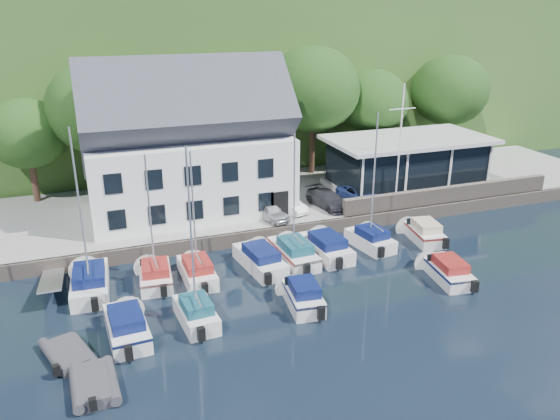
{
  "coord_description": "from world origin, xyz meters",
  "views": [
    {
      "loc": [
        -13.82,
        -21.33,
        15.15
      ],
      "look_at": [
        -2.74,
        9.0,
        3.03
      ],
      "focal_mm": 35.0,
      "sensor_mm": 36.0,
      "label": 1
    }
  ],
  "objects_px": {
    "boat_r1_2": "(194,212)",
    "dinghy_1": "(94,383)",
    "club_pavilion": "(407,162)",
    "harbor_building": "(188,152)",
    "boat_r2_4": "(447,268)",
    "flagpole": "(400,146)",
    "boat_r1_0": "(81,214)",
    "boat_r1_3": "(260,257)",
    "car_blue": "(359,194)",
    "boat_r1_7": "(424,230)",
    "boat_r1_1": "(150,216)",
    "boat_r2_1": "(192,245)",
    "dinghy_0": "(68,352)",
    "boat_r1_6": "(374,185)",
    "boat_r1_4": "(294,193)",
    "boat_r1_5": "(326,245)",
    "car_dgrey": "(328,199)",
    "boat_r2_2": "(303,293)",
    "car_silver": "(270,212)",
    "car_white": "(289,204)",
    "boat_r2_0": "(126,323)"
  },
  "relations": [
    {
      "from": "boat_r1_2",
      "to": "dinghy_1",
      "type": "relative_size",
      "value": 2.61
    },
    {
      "from": "boat_r1_2",
      "to": "club_pavilion",
      "type": "bearing_deg",
      "value": 23.25
    },
    {
      "from": "harbor_building",
      "to": "boat_r2_4",
      "type": "relative_size",
      "value": 2.57
    },
    {
      "from": "flagpole",
      "to": "boat_r1_0",
      "type": "distance_m",
      "value": 22.84
    },
    {
      "from": "harbor_building",
      "to": "boat_r1_3",
      "type": "bearing_deg",
      "value": -75.17
    },
    {
      "from": "car_blue",
      "to": "boat_r1_7",
      "type": "relative_size",
      "value": 0.66
    },
    {
      "from": "boat_r1_1",
      "to": "boat_r1_7",
      "type": "bearing_deg",
      "value": 5.26
    },
    {
      "from": "boat_r2_1",
      "to": "dinghy_0",
      "type": "height_order",
      "value": "boat_r2_1"
    },
    {
      "from": "car_blue",
      "to": "boat_r1_6",
      "type": "xyz_separation_m",
      "value": [
        -2.23,
        -5.94,
        2.76
      ]
    },
    {
      "from": "club_pavilion",
      "to": "boat_r1_4",
      "type": "distance_m",
      "value": 15.77
    },
    {
      "from": "dinghy_1",
      "to": "boat_r2_4",
      "type": "bearing_deg",
      "value": 6.16
    },
    {
      "from": "club_pavilion",
      "to": "boat_r1_1",
      "type": "distance_m",
      "value": 23.5
    },
    {
      "from": "harbor_building",
      "to": "boat_r1_5",
      "type": "distance_m",
      "value": 12.07
    },
    {
      "from": "car_dgrey",
      "to": "boat_r2_2",
      "type": "relative_size",
      "value": 0.83
    },
    {
      "from": "car_dgrey",
      "to": "car_silver",
      "type": "bearing_deg",
      "value": -179.82
    },
    {
      "from": "car_silver",
      "to": "boat_r1_0",
      "type": "height_order",
      "value": "boat_r1_0"
    },
    {
      "from": "boat_r1_6",
      "to": "club_pavilion",
      "type": "bearing_deg",
      "value": 37.5
    },
    {
      "from": "car_white",
      "to": "boat_r1_7",
      "type": "xyz_separation_m",
      "value": [
        7.63,
        -5.93,
        -0.82
      ]
    },
    {
      "from": "boat_r2_2",
      "to": "boat_r2_4",
      "type": "distance_m",
      "value": 9.16
    },
    {
      "from": "boat_r1_7",
      "to": "boat_r2_0",
      "type": "bearing_deg",
      "value": -156.8
    },
    {
      "from": "car_blue",
      "to": "boat_r1_1",
      "type": "height_order",
      "value": "boat_r1_1"
    },
    {
      "from": "car_white",
      "to": "boat_r1_5",
      "type": "height_order",
      "value": "car_white"
    },
    {
      "from": "dinghy_0",
      "to": "dinghy_1",
      "type": "relative_size",
      "value": 0.96
    },
    {
      "from": "boat_r1_5",
      "to": "boat_r1_2",
      "type": "bearing_deg",
      "value": 178.56
    },
    {
      "from": "boat_r1_1",
      "to": "boat_r1_7",
      "type": "relative_size",
      "value": 1.57
    },
    {
      "from": "car_silver",
      "to": "car_dgrey",
      "type": "distance_m",
      "value": 4.96
    },
    {
      "from": "boat_r1_4",
      "to": "boat_r1_5",
      "type": "height_order",
      "value": "boat_r1_4"
    },
    {
      "from": "boat_r1_2",
      "to": "boat_r2_4",
      "type": "xyz_separation_m",
      "value": [
        13.86,
        -4.94,
        -3.56
      ]
    },
    {
      "from": "car_dgrey",
      "to": "club_pavilion",
      "type": "bearing_deg",
      "value": 5.9
    },
    {
      "from": "club_pavilion",
      "to": "boat_r1_7",
      "type": "relative_size",
      "value": 2.45
    },
    {
      "from": "boat_r1_7",
      "to": "boat_r2_4",
      "type": "height_order",
      "value": "boat_r1_7"
    },
    {
      "from": "car_blue",
      "to": "boat_r1_1",
      "type": "bearing_deg",
      "value": -168.67
    },
    {
      "from": "car_silver",
      "to": "boat_r1_7",
      "type": "distance_m",
      "value": 10.69
    },
    {
      "from": "boat_r1_5",
      "to": "boat_r1_7",
      "type": "distance_m",
      "value": 7.37
    },
    {
      "from": "boat_r1_4",
      "to": "boat_r1_1",
      "type": "bearing_deg",
      "value": 177.55
    },
    {
      "from": "boat_r1_0",
      "to": "flagpole",
      "type": "bearing_deg",
      "value": 14.63
    },
    {
      "from": "boat_r1_1",
      "to": "boat_r2_0",
      "type": "xyz_separation_m",
      "value": [
        -2.07,
        -5.01,
        -3.48
      ]
    },
    {
      "from": "boat_r1_1",
      "to": "boat_r2_4",
      "type": "height_order",
      "value": "boat_r1_1"
    },
    {
      "from": "dinghy_0",
      "to": "boat_r1_3",
      "type": "bearing_deg",
      "value": 8.76
    },
    {
      "from": "boat_r1_7",
      "to": "car_white",
      "type": "bearing_deg",
      "value": 151.27
    },
    {
      "from": "car_dgrey",
      "to": "boat_r1_7",
      "type": "bearing_deg",
      "value": -62.55
    },
    {
      "from": "car_white",
      "to": "car_silver",
      "type": "bearing_deg",
      "value": -166.64
    },
    {
      "from": "boat_r1_4",
      "to": "flagpole",
      "type": "bearing_deg",
      "value": 22.02
    },
    {
      "from": "boat_r1_0",
      "to": "boat_r2_1",
      "type": "bearing_deg",
      "value": -43.39
    },
    {
      "from": "boat_r1_1",
      "to": "boat_r1_0",
      "type": "bearing_deg",
      "value": -179.53
    },
    {
      "from": "boat_r1_1",
      "to": "boat_r1_4",
      "type": "distance_m",
      "value": 8.62
    },
    {
      "from": "car_blue",
      "to": "boat_r1_3",
      "type": "distance_m",
      "value": 11.95
    },
    {
      "from": "boat_r2_4",
      "to": "dinghy_1",
      "type": "distance_m",
      "value": 20.27
    },
    {
      "from": "club_pavilion",
      "to": "car_white",
      "type": "relative_size",
      "value": 4.0
    },
    {
      "from": "boat_r1_6",
      "to": "dinghy_0",
      "type": "relative_size",
      "value": 2.81
    }
  ]
}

